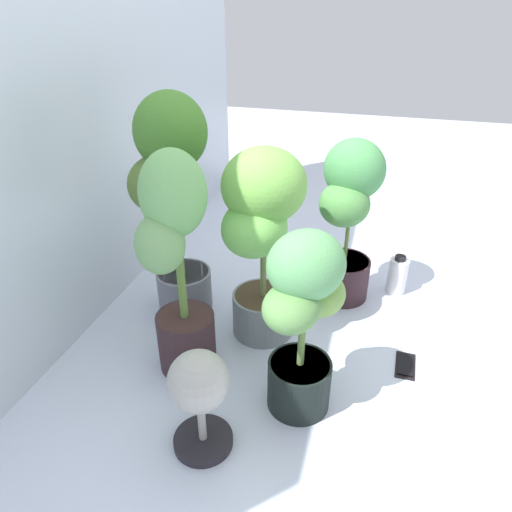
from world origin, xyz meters
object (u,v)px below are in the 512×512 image
Objects in this scene: potted_plant_center at (261,229)px; nutrient_bottle at (397,275)px; potted_plant_front_right at (348,215)px; floor_fan at (199,390)px; potted_plant_back_left at (177,260)px; cell_phone at (405,365)px; potted_plant_back_center at (172,189)px; potted_plant_front_left at (303,316)px.

nutrient_bottle is (0.45, -0.51, -0.38)m from potted_plant_center.
potted_plant_front_right reaches higher than floor_fan.
potted_plant_back_left is 5.53× the size of cell_phone.
potted_plant_back_left reaches higher than nutrient_bottle.
potted_plant_front_right is 0.79× the size of potted_plant_back_center.
potted_plant_back_center is at bearing 25.98° from potted_plant_back_left.
potted_plant_front_right is 0.96m from floor_fan.
potted_plant_center is at bearing 141.23° from potted_plant_front_right.
nutrient_bottle is at bearing -45.38° from potted_plant_back_left.
potted_plant_center is 1.18× the size of potted_plant_front_left.
potted_plant_front_right is 2.07× the size of floor_fan.
potted_plant_back_left is at bearing 134.62° from nutrient_bottle.
potted_plant_center reaches higher than potted_plant_front_right.
potted_plant_back_center is 1.42× the size of potted_plant_front_left.
potted_plant_back_center reaches higher than floor_fan.
potted_plant_front_right is at bearing -66.37° from potted_plant_back_center.
cell_phone is (-0.04, -0.56, -0.46)m from potted_plant_center.
potted_plant_back_left is at bearing 141.50° from potted_plant_center.
floor_fan is (-0.24, 0.24, -0.14)m from potted_plant_front_left.
cell_phone is (0.28, -0.34, -0.36)m from potted_plant_front_left.
potted_plant_back_left is (-0.26, 0.21, -0.01)m from potted_plant_center.
potted_plant_back_center is 4.85× the size of nutrient_bottle.
nutrient_bottle is at bearing 97.32° from cell_phone.
nutrient_bottle is at bearing -66.15° from potted_plant_back_center.
potted_plant_back_center reaches higher than cell_phone.
potted_plant_front_right is (0.34, -0.27, -0.06)m from potted_plant_center.
potted_plant_front_left reaches higher than cell_phone.
potted_plant_front_right is at bearing -4.87° from potted_plant_front_left.
potted_plant_center is at bearing -99.49° from potted_plant_back_center.
potted_plant_back_left is 2.35× the size of floor_fan.
potted_plant_back_left reaches higher than floor_fan.
potted_plant_front_right is 0.41m from nutrient_bottle.
potted_plant_front_right reaches higher than nutrient_bottle.
potted_plant_front_left is at bearing 159.05° from nutrient_bottle.
potted_plant_back_left is at bearing 101.99° from floor_fan.
potted_plant_back_left is at bearing -162.45° from cell_phone.
potted_plant_front_right is (0.60, -0.48, -0.05)m from potted_plant_back_left.
potted_plant_front_left is 0.87m from nutrient_bottle.
potted_plant_front_right reaches higher than potted_plant_front_left.
potted_plant_front_left is 4.36× the size of cell_phone.
potted_plant_center reaches higher than floor_fan.
floor_fan is 1.84× the size of nutrient_bottle.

